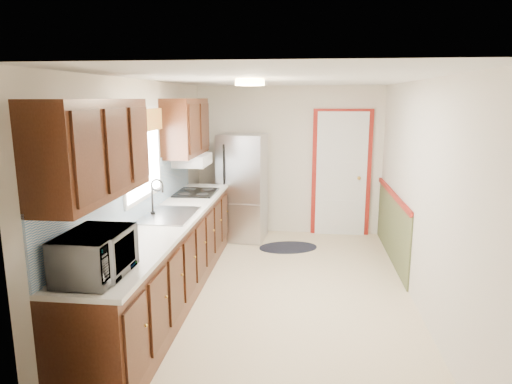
# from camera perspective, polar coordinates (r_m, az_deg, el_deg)

# --- Properties ---
(room_shell) EXTENTS (3.20, 5.20, 2.52)m
(room_shell) POSITION_cam_1_polar(r_m,az_deg,el_deg) (5.01, 2.96, 0.08)
(room_shell) COLOR beige
(room_shell) RESTS_ON ground
(kitchen_run) EXTENTS (0.63, 4.00, 2.20)m
(kitchen_run) POSITION_cam_1_polar(r_m,az_deg,el_deg) (5.05, -11.47, -4.61)
(kitchen_run) COLOR #33170B
(kitchen_run) RESTS_ON ground
(back_wall_trim) EXTENTS (1.12, 2.30, 2.08)m
(back_wall_trim) POSITION_cam_1_polar(r_m,az_deg,el_deg) (7.27, 11.83, 0.98)
(back_wall_trim) COLOR maroon
(back_wall_trim) RESTS_ON ground
(ceiling_fixture) EXTENTS (0.30, 0.30, 0.06)m
(ceiling_fixture) POSITION_cam_1_polar(r_m,az_deg,el_deg) (4.74, -0.77, 13.53)
(ceiling_fixture) COLOR #FFD88C
(ceiling_fixture) RESTS_ON room_shell
(microwave) EXTENTS (0.34, 0.61, 0.41)m
(microwave) POSITION_cam_1_polar(r_m,az_deg,el_deg) (3.47, -19.49, -6.84)
(microwave) COLOR white
(microwave) RESTS_ON kitchen_run
(refrigerator) EXTENTS (0.75, 0.73, 1.66)m
(refrigerator) POSITION_cam_1_polar(r_m,az_deg,el_deg) (7.16, -1.67, 0.59)
(refrigerator) COLOR #B7B7BC
(refrigerator) RESTS_ON ground
(rug) EXTENTS (0.99, 0.76, 0.01)m
(rug) POSITION_cam_1_polar(r_m,az_deg,el_deg) (6.91, 4.04, -6.92)
(rug) COLOR black
(rug) RESTS_ON ground
(cooktop) EXTENTS (0.52, 0.63, 0.02)m
(cooktop) POSITION_cam_1_polar(r_m,az_deg,el_deg) (6.23, -7.49, -0.06)
(cooktop) COLOR black
(cooktop) RESTS_ON kitchen_run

